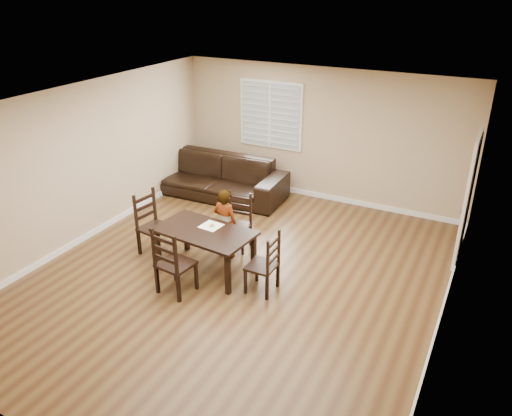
# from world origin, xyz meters

# --- Properties ---
(ground) EXTENTS (7.00, 7.00, 0.00)m
(ground) POSITION_xyz_m (0.00, 0.00, 0.00)
(ground) COLOR brown
(ground) RESTS_ON ground
(room) EXTENTS (6.04, 7.04, 2.72)m
(room) POSITION_xyz_m (0.04, 0.18, 1.81)
(room) COLOR tan
(room) RESTS_ON ground
(dining_table) EXTENTS (1.59, 0.99, 0.71)m
(dining_table) POSITION_xyz_m (-0.53, -0.04, 0.62)
(dining_table) COLOR black
(dining_table) RESTS_ON ground
(chair_near) EXTENTS (0.47, 0.45, 0.97)m
(chair_near) POSITION_xyz_m (-0.47, 0.92, 0.44)
(chair_near) COLOR black
(chair_near) RESTS_ON ground
(chair_far) EXTENTS (0.53, 0.50, 1.07)m
(chair_far) POSITION_xyz_m (-0.61, -0.86, 0.48)
(chair_far) COLOR black
(chair_far) RESTS_ON ground
(chair_left) EXTENTS (0.51, 0.54, 1.07)m
(chair_left) POSITION_xyz_m (-1.70, 0.07, 0.49)
(chair_left) COLOR black
(chair_left) RESTS_ON ground
(chair_right) EXTENTS (0.41, 0.44, 0.97)m
(chair_right) POSITION_xyz_m (0.62, -0.13, 0.44)
(chair_right) COLOR black
(chair_right) RESTS_ON ground
(child) EXTENTS (0.45, 0.31, 1.19)m
(child) POSITION_xyz_m (-0.48, 0.51, 0.60)
(child) COLOR gray
(child) RESTS_ON ground
(napkin) EXTENTS (0.33, 0.33, 0.00)m
(napkin) POSITION_xyz_m (-0.52, 0.13, 0.71)
(napkin) COLOR white
(napkin) RESTS_ON dining_table
(donut) EXTENTS (0.09, 0.09, 0.03)m
(donut) POSITION_xyz_m (-0.50, 0.13, 0.73)
(donut) COLOR #B1763F
(donut) RESTS_ON napkin
(sofa) EXTENTS (2.91, 1.23, 0.84)m
(sofa) POSITION_xyz_m (-1.93, 2.62, 0.42)
(sofa) COLOR black
(sofa) RESTS_ON ground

